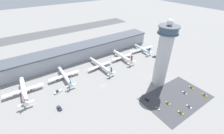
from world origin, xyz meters
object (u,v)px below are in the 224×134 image
(control_tower, at_px, (163,55))
(airplane_gate_alpha, at_px, (24,90))
(airplane_gate_charlie, at_px, (100,65))
(airplane_gate_delta, at_px, (123,57))
(service_truck_fuel, at_px, (58,92))
(car_yellow_taxi, at_px, (158,108))
(service_truck_baggage, at_px, (155,57))
(car_silver_sedan, at_px, (147,99))
(car_red_hatchback, at_px, (189,107))
(car_grey_coupe, at_px, (185,93))
(airplane_gate_bravo, at_px, (64,76))
(car_black_suv, at_px, (181,113))
(car_white_wagon, at_px, (204,95))
(car_green_van, at_px, (168,103))
(car_maroon_suv, at_px, (191,88))
(airplane_gate_echo, at_px, (142,49))
(service_truck_catering, at_px, (59,108))

(control_tower, height_order, airplane_gate_alpha, control_tower)
(airplane_gate_charlie, distance_m, airplane_gate_delta, 36.27)
(service_truck_fuel, xyz_separation_m, car_yellow_taxi, (65.80, -69.62, -0.40))
(service_truck_baggage, xyz_separation_m, car_silver_sedan, (-69.01, -54.01, -0.32))
(airplane_gate_alpha, relative_size, car_red_hatchback, 9.07)
(airplane_gate_charlie, height_order, car_grey_coupe, airplane_gate_charlie)
(airplane_gate_bravo, bearing_deg, car_black_suv, -57.60)
(airplane_gate_charlie, relative_size, car_white_wagon, 10.78)
(airplane_gate_charlie, distance_m, car_red_hatchback, 104.33)
(car_grey_coupe, bearing_deg, car_white_wagon, -43.59)
(car_grey_coupe, bearing_deg, car_green_van, 179.35)
(airplane_gate_delta, bearing_deg, car_green_van, -99.82)
(car_grey_coupe, bearing_deg, control_tower, 108.63)
(airplane_gate_alpha, bearing_deg, airplane_gate_bravo, 2.90)
(service_truck_fuel, distance_m, car_red_hatchback, 123.21)
(car_white_wagon, bearing_deg, airplane_gate_alpha, 145.27)
(service_truck_baggage, bearing_deg, car_grey_coupe, -114.92)
(control_tower, height_order, car_grey_coupe, control_tower)
(car_grey_coupe, relative_size, car_green_van, 1.13)
(car_white_wagon, xyz_separation_m, car_maroon_suv, (-0.32, 13.60, -0.01))
(car_yellow_taxi, distance_m, car_red_hatchback, 28.35)
(control_tower, distance_m, car_black_suv, 54.00)
(airplane_gate_charlie, relative_size, car_grey_coupe, 9.50)
(airplane_gate_echo, bearing_deg, airplane_gate_bravo, -178.65)
(airplane_gate_echo, xyz_separation_m, service_truck_baggage, (1.93, -24.06, -3.05))
(service_truck_baggage, bearing_deg, airplane_gate_alpha, 173.28)
(service_truck_fuel, distance_m, car_grey_coupe, 125.10)
(service_truck_baggage, xyz_separation_m, car_white_wagon, (-18.41, -80.80, -0.33))
(airplane_gate_charlie, relative_size, car_black_suv, 9.86)
(airplane_gate_echo, relative_size, service_truck_baggage, 6.64)
(airplane_gate_bravo, relative_size, car_grey_coupe, 8.77)
(car_maroon_suv, bearing_deg, car_green_van, -178.94)
(service_truck_fuel, height_order, car_yellow_taxi, service_truck_fuel)
(car_white_wagon, bearing_deg, control_tower, 119.60)
(car_maroon_suv, bearing_deg, service_truck_baggage, 74.42)
(car_silver_sedan, xyz_separation_m, car_red_hatchback, (24.58, -27.11, -0.02))
(airplane_gate_alpha, xyz_separation_m, car_black_suv, (106.11, -100.33, -3.95))
(airplane_gate_alpha, xyz_separation_m, car_maroon_suv, (143.89, -86.36, -4.00))
(airplane_gate_charlie, distance_m, car_maroon_suv, 103.32)
(car_black_suv, bearing_deg, car_green_van, 89.85)
(car_black_suv, bearing_deg, car_grey_coupe, 27.59)
(airplane_gate_alpha, bearing_deg, car_maroon_suv, -30.97)
(service_truck_fuel, height_order, car_red_hatchback, service_truck_fuel)
(airplane_gate_alpha, bearing_deg, car_grey_coupe, -33.70)
(service_truck_baggage, bearing_deg, airplane_gate_delta, 153.54)
(airplane_gate_delta, xyz_separation_m, service_truck_catering, (-99.25, -39.83, -3.24))
(service_truck_baggage, relative_size, car_yellow_taxi, 1.51)
(airplane_gate_bravo, bearing_deg, airplane_gate_delta, -0.53)
(airplane_gate_charlie, xyz_separation_m, car_black_suv, (20.84, -98.98, -3.35))
(airplane_gate_charlie, relative_size, car_silver_sedan, 10.27)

